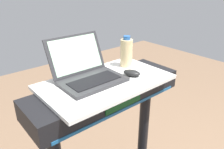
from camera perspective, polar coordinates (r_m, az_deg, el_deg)
desk_board at (r=1.21m, az=-1.53°, el=-1.87°), size 0.70×0.41×0.02m
laptop at (r=1.20m, az=-6.39°, el=0.67°), size 0.33×0.31×0.22m
computer_mouse at (r=1.26m, az=5.08°, el=0.41°), size 0.10×0.12×0.03m
water_bottle at (r=1.37m, az=3.72°, el=5.66°), size 0.07×0.07×0.19m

